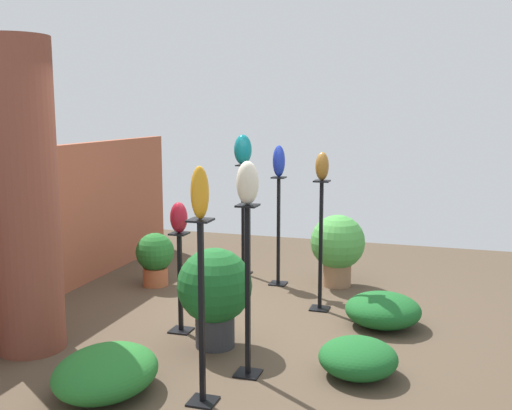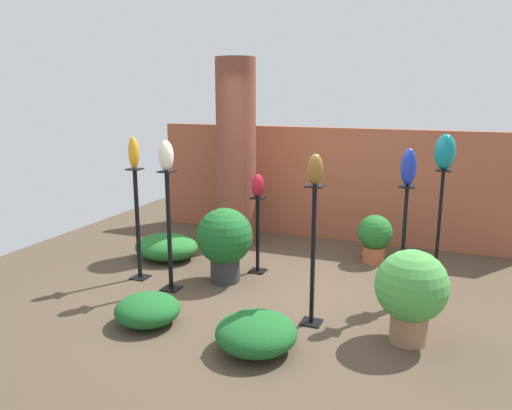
% 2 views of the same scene
% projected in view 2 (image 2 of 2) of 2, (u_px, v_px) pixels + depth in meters
% --- Properties ---
extents(ground_plane, '(8.00, 8.00, 0.00)m').
position_uv_depth(ground_plane, '(277.00, 293.00, 5.67)').
color(ground_plane, '#4C3D2D').
extents(brick_wall_back, '(5.60, 0.12, 1.71)m').
position_uv_depth(brick_wall_back, '(329.00, 184.00, 7.64)').
color(brick_wall_back, '#9E5138').
rests_on(brick_wall_back, ground).
extents(brick_pillar, '(0.58, 0.58, 2.71)m').
position_uv_depth(brick_pillar, '(236.00, 153.00, 7.31)').
color(brick_pillar, brown).
rests_on(brick_pillar, ground).
extents(pedestal_bronze, '(0.20, 0.20, 1.39)m').
position_uv_depth(pedestal_bronze, '(313.00, 262.00, 4.79)').
color(pedestal_bronze, black).
rests_on(pedestal_bronze, ground).
extents(pedestal_amber, '(0.20, 0.20, 1.36)m').
position_uv_depth(pedestal_amber, '(138.00, 229.00, 5.99)').
color(pedestal_amber, black).
rests_on(pedestal_amber, ground).
extents(pedestal_ruby, '(0.20, 0.20, 0.97)m').
position_uv_depth(pedestal_ruby, '(258.00, 239.00, 6.24)').
color(pedestal_ruby, black).
rests_on(pedestal_ruby, ground).
extents(pedestal_ivory, '(0.20, 0.20, 1.39)m').
position_uv_depth(pedestal_ivory, '(169.00, 236.00, 5.63)').
color(pedestal_ivory, black).
rests_on(pedestal_ivory, ground).
extents(pedestal_teal, '(0.20, 0.20, 1.42)m').
position_uv_depth(pedestal_teal, '(438.00, 238.00, 5.50)').
color(pedestal_teal, black).
rests_on(pedestal_teal, ground).
extents(pedestal_cobalt, '(0.20, 0.20, 1.32)m').
position_uv_depth(pedestal_cobalt, '(403.00, 254.00, 5.12)').
color(pedestal_cobalt, black).
rests_on(pedestal_cobalt, ground).
extents(art_vase_bronze, '(0.15, 0.14, 0.29)m').
position_uv_depth(art_vase_bronze, '(315.00, 170.00, 4.59)').
color(art_vase_bronze, brown).
rests_on(art_vase_bronze, pedestal_bronze).
extents(art_vase_amber, '(0.12, 0.13, 0.37)m').
position_uv_depth(art_vase_amber, '(134.00, 153.00, 5.78)').
color(art_vase_amber, orange).
rests_on(art_vase_amber, pedestal_amber).
extents(art_vase_ruby, '(0.16, 0.16, 0.29)m').
position_uv_depth(art_vase_ruby, '(258.00, 186.00, 6.09)').
color(art_vase_ruby, maroon).
rests_on(art_vase_ruby, pedestal_ruby).
extents(art_vase_ivory, '(0.16, 0.17, 0.34)m').
position_uv_depth(art_vase_ivory, '(166.00, 156.00, 5.43)').
color(art_vase_ivory, beige).
rests_on(art_vase_ivory, pedestal_ivory).
extents(art_vase_teal, '(0.22, 0.23, 0.38)m').
position_uv_depth(art_vase_teal, '(445.00, 152.00, 5.29)').
color(art_vase_teal, '#0F727A').
rests_on(art_vase_teal, pedestal_teal).
extents(art_vase_cobalt, '(0.15, 0.15, 0.37)m').
position_uv_depth(art_vase_cobalt, '(409.00, 167.00, 4.92)').
color(art_vase_cobalt, '#192D9E').
rests_on(art_vase_cobalt, pedestal_cobalt).
extents(potted_plant_mid_right, '(0.67, 0.67, 0.90)m').
position_uv_depth(potted_plant_mid_right, '(225.00, 240.00, 5.91)').
color(potted_plant_mid_right, '#2D2D33').
rests_on(potted_plant_mid_right, ground).
extents(potted_plant_walkway_edge, '(0.46, 0.46, 0.64)m').
position_uv_depth(potted_plant_walkway_edge, '(375.00, 236.00, 6.62)').
color(potted_plant_walkway_edge, '#B25B38').
rests_on(potted_plant_walkway_edge, ground).
extents(potted_plant_back_center, '(0.65, 0.65, 0.87)m').
position_uv_depth(potted_plant_back_center, '(411.00, 290.00, 4.46)').
color(potted_plant_back_center, '#936B4C').
rests_on(potted_plant_back_center, ground).
extents(foliage_bed_east, '(0.88, 0.75, 0.34)m').
position_uv_depth(foliage_bed_east, '(166.00, 247.00, 6.79)').
color(foliage_bed_east, '#236B28').
rests_on(foliage_bed_east, ground).
extents(foliage_bed_west, '(0.73, 0.74, 0.33)m').
position_uv_depth(foliage_bed_west, '(256.00, 333.00, 4.38)').
color(foliage_bed_west, '#195923').
rests_on(foliage_bed_west, ground).
extents(foliage_bed_center, '(0.64, 0.63, 0.29)m').
position_uv_depth(foliage_bed_center, '(148.00, 310.00, 4.89)').
color(foliage_bed_center, '#195923').
rests_on(foliage_bed_center, ground).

